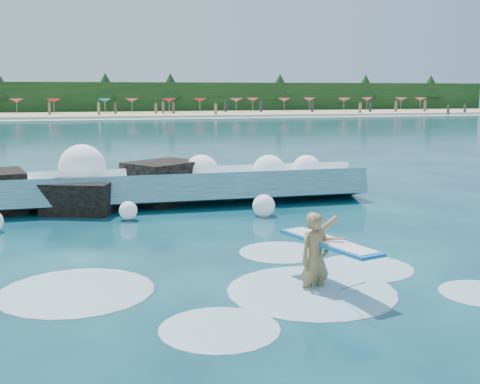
# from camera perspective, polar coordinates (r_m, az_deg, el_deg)

# --- Properties ---
(ground) EXTENTS (200.00, 200.00, 0.00)m
(ground) POSITION_cam_1_polar(r_m,az_deg,el_deg) (12.75, -4.25, -7.07)
(ground) COLOR #07273B
(ground) RESTS_ON ground
(beach) EXTENTS (140.00, 20.00, 0.40)m
(beach) POSITION_cam_1_polar(r_m,az_deg,el_deg) (90.11, -13.54, 7.13)
(beach) COLOR tan
(beach) RESTS_ON ground
(wet_band) EXTENTS (140.00, 5.00, 0.08)m
(wet_band) POSITION_cam_1_polar(r_m,az_deg,el_deg) (79.13, -13.33, 6.72)
(wet_band) COLOR silver
(wet_band) RESTS_ON ground
(treeline) EXTENTS (140.00, 4.00, 5.00)m
(treeline) POSITION_cam_1_polar(r_m,az_deg,el_deg) (100.05, -13.75, 8.66)
(treeline) COLOR black
(treeline) RESTS_ON ground
(breaking_wave) EXTENTS (16.76, 2.67, 1.44)m
(breaking_wave) POSITION_cam_1_polar(r_m,az_deg,el_deg) (19.68, -12.34, 0.17)
(breaking_wave) COLOR teal
(breaking_wave) RESTS_ON ground
(rock_cluster) EXTENTS (8.66, 3.66, 1.57)m
(rock_cluster) POSITION_cam_1_polar(r_m,az_deg,el_deg) (19.57, -16.04, -0.05)
(rock_cluster) COLOR black
(rock_cluster) RESTS_ON ground
(surfer_with_board) EXTENTS (1.23, 2.94, 1.76)m
(surfer_with_board) POSITION_cam_1_polar(r_m,az_deg,el_deg) (11.21, 7.44, -6.02)
(surfer_with_board) COLOR #A17E4B
(surfer_with_board) RESTS_ON ground
(wave_spray) EXTENTS (14.88, 4.46, 2.00)m
(wave_spray) POSITION_cam_1_polar(r_m,az_deg,el_deg) (19.59, -13.19, 1.38)
(wave_spray) COLOR white
(wave_spray) RESTS_ON ground
(surf_foam) EXTENTS (9.42, 5.96, 0.16)m
(surf_foam) POSITION_cam_1_polar(r_m,az_deg,el_deg) (11.45, 0.82, -9.01)
(surf_foam) COLOR silver
(surf_foam) RESTS_ON ground
(beach_umbrellas) EXTENTS (112.34, 6.50, 0.50)m
(beach_umbrellas) POSITION_cam_1_polar(r_m,az_deg,el_deg) (92.35, -13.64, 8.45)
(beach_umbrellas) COLOR red
(beach_umbrellas) RESTS_ON ground
(beachgoers) EXTENTS (106.34, 13.36, 1.94)m
(beachgoers) POSITION_cam_1_polar(r_m,az_deg,el_deg) (86.60, -9.69, 7.75)
(beachgoers) COLOR #3F332D
(beachgoers) RESTS_ON ground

